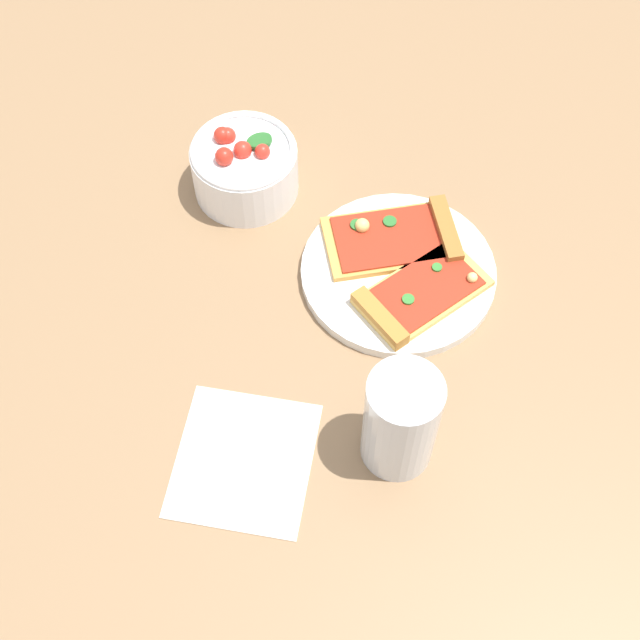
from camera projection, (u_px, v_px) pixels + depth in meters
ground_plane at (382, 263)px, 1.08m from camera, size 2.40×2.40×0.00m
plate at (398, 272)px, 1.06m from camera, size 0.24×0.24×0.01m
pizza_slice_near at (401, 238)px, 1.07m from camera, size 0.16×0.18×0.02m
pizza_slice_far at (416, 296)px, 1.03m from camera, size 0.17×0.15×0.02m
salad_bowl at (245, 167)px, 1.11m from camera, size 0.13×0.13×0.09m
soda_glass at (400, 423)px, 0.89m from camera, size 0.08×0.08×0.14m
paper_napkin at (244, 460)px, 0.94m from camera, size 0.18×0.17×0.00m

